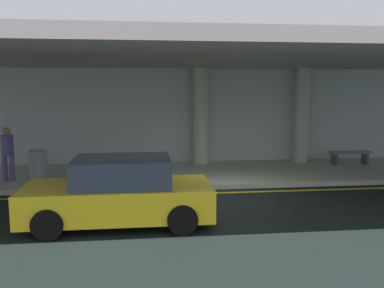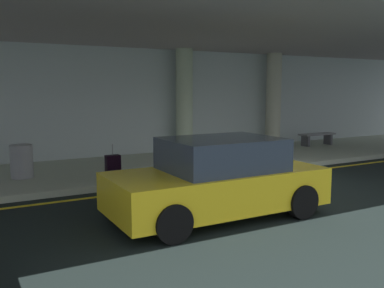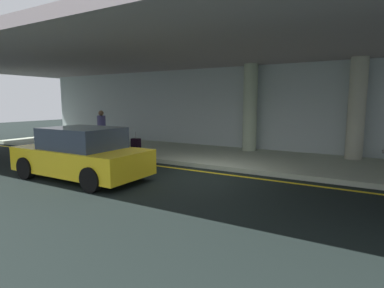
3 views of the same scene
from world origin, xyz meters
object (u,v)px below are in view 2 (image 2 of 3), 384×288
(support_column_left_mid, at_px, (273,100))
(bench_metal, at_px, (317,137))
(trash_bin_steel, at_px, (22,161))
(support_column_far_left, at_px, (184,101))
(car_yellow_taxi, at_px, (218,180))
(suitcase_upright_primary, at_px, (113,167))

(support_column_left_mid, relative_size, bench_metal, 2.28)
(bench_metal, relative_size, trash_bin_steel, 1.88)
(support_column_far_left, bearing_deg, bench_metal, -7.76)
(bench_metal, bearing_deg, support_column_far_left, 172.24)
(support_column_far_left, bearing_deg, car_yellow_taxi, -112.67)
(car_yellow_taxi, xyz_separation_m, trash_bin_steel, (-2.89, 4.84, -0.14))
(suitcase_upright_primary, height_order, bench_metal, suitcase_upright_primary)
(suitcase_upright_primary, distance_m, bench_metal, 9.62)
(suitcase_upright_primary, relative_size, bench_metal, 0.56)
(support_column_far_left, height_order, trash_bin_steel, support_column_far_left)
(car_yellow_taxi, bearing_deg, support_column_left_mid, 44.40)
(support_column_far_left, relative_size, trash_bin_steel, 4.29)
(support_column_far_left, distance_m, support_column_left_mid, 4.00)
(support_column_left_mid, bearing_deg, suitcase_upright_primary, -157.91)
(support_column_left_mid, xyz_separation_m, bench_metal, (1.66, -0.77, -1.47))
(bench_metal, height_order, trash_bin_steel, trash_bin_steel)
(bench_metal, bearing_deg, trash_bin_steel, -175.08)
(support_column_left_mid, xyz_separation_m, car_yellow_taxi, (-6.75, -6.59, -1.26))
(suitcase_upright_primary, bearing_deg, bench_metal, -5.00)
(support_column_left_mid, bearing_deg, bench_metal, -24.94)
(trash_bin_steel, bearing_deg, support_column_far_left, 17.19)
(suitcase_upright_primary, height_order, trash_bin_steel, suitcase_upright_primary)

